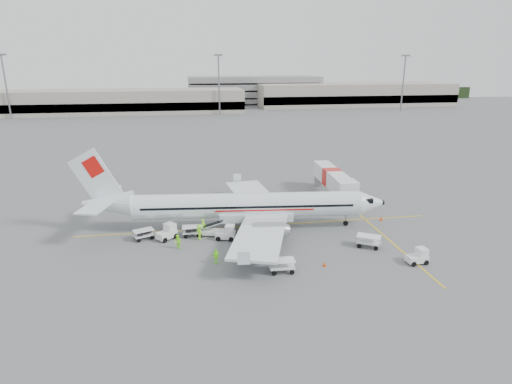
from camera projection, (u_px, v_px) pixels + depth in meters
The scene contains 27 objects.
ground at pixel (259, 226), 53.24m from camera, with size 360.00×360.00×0.00m, color #56595B.
stripe_lead at pixel (259, 226), 53.23m from camera, with size 44.00×0.20×0.01m, color yellow.
stripe_cross at pixel (394, 244), 47.88m from camera, with size 0.20×20.00×0.01m, color yellow.
terminal_west at pixel (103, 102), 168.32m from camera, with size 110.00×22.00×9.00m, color gray, non-canonical shape.
terminal_east at pixel (354, 94), 199.55m from camera, with size 90.00×26.00×10.00m, color gray, non-canonical shape.
parking_garage at pixel (254, 89), 206.07m from camera, with size 62.00×24.00×14.00m, color slate, non-canonical shape.
treeline at pixel (200, 96), 217.48m from camera, with size 300.00×3.00×6.00m, color black, non-canonical shape.
mast_west at pixel (6, 87), 150.41m from camera, with size 3.20×1.20×22.00m, color slate, non-canonical shape.
mast_center at pixel (219, 85), 162.15m from camera, with size 3.20×1.20×22.00m, color slate, non-canonical shape.
mast_east at pixel (403, 84), 173.88m from camera, with size 3.20×1.20×22.00m, color slate, non-canonical shape.
aircraft at pixel (248, 189), 51.11m from camera, with size 36.12×28.31×9.96m, color white, non-canonical shape.
jet_bridge at pixel (331, 183), 64.02m from camera, with size 3.07×16.37×4.30m, color silver, non-canonical shape.
belt_loader at pixel (210, 226), 50.04m from camera, with size 4.27×1.60×2.31m, color silver, non-canonical shape.
tug_fore at pixel (417, 256), 43.10m from camera, with size 2.08×1.19×1.61m, color silver, non-canonical shape.
tug_mid at pixel (225, 232), 48.95m from camera, with size 2.21×1.27×1.71m, color silver, non-canonical shape.
tug_aft at pixel (167, 232), 48.98m from camera, with size 2.29×1.31×1.77m, color silver, non-canonical shape.
cart_loaded_a at pixel (193, 231), 49.89m from camera, with size 2.35×1.39×1.23m, color silver, non-canonical shape.
cart_loaded_b at pixel (144, 235), 49.03m from camera, with size 2.24×1.32×1.17m, color silver, non-canonical shape.
cart_empty_a at pixel (282, 266), 41.36m from camera, with size 2.48×1.47×1.30m, color silver, non-canonical shape.
cart_empty_b at pixel (369, 241), 46.96m from camera, with size 2.55×1.51×1.33m, color silver, non-canonical shape.
cone_nose at pixel (381, 218), 54.95m from camera, with size 0.35×0.35×0.57m, color #E43D07.
cone_port at pixel (267, 201), 61.62m from camera, with size 0.37×0.37×0.61m, color #E43D07.
cone_stbd at pixel (325, 264), 42.62m from camera, with size 0.33×0.33×0.54m, color #E43D07.
crew_a at pixel (203, 227), 50.48m from camera, with size 0.67×0.44×1.82m, color #7CE21B.
crew_b at pixel (178, 242), 46.43m from camera, with size 0.79×0.62×1.63m, color #7CE21B.
crew_c at pixel (200, 232), 48.88m from camera, with size 1.19×0.68×1.84m, color #7CE21B.
crew_d at pixel (216, 256), 43.05m from camera, with size 0.94×0.39×1.60m, color #7CE21B.
Camera 1 is at (-8.45, -48.96, 19.57)m, focal length 30.00 mm.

